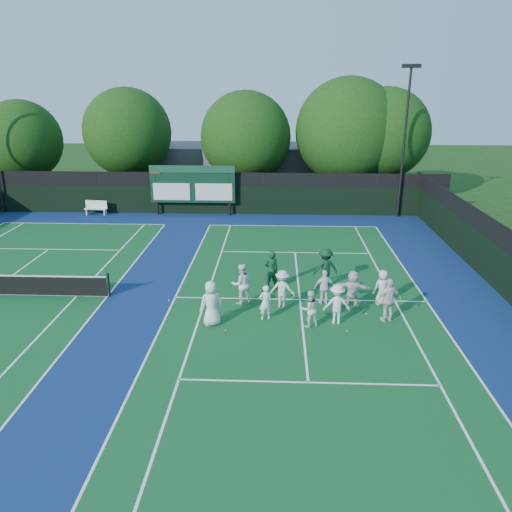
{
  "coord_description": "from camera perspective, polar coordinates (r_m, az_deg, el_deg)",
  "views": [
    {
      "loc": [
        -1.09,
        -19.0,
        8.93
      ],
      "look_at": [
        -2.0,
        3.0,
        1.3
      ],
      "focal_mm": 35.0,
      "sensor_mm": 36.0,
      "label": 1
    }
  ],
  "objects": [
    {
      "name": "coach_left",
      "position": [
        22.72,
        1.77,
        -1.59
      ],
      "size": [
        0.75,
        0.6,
        1.81
      ],
      "primitive_type": "imported",
      "rotation": [
        0.0,
        0.0,
        3.43
      ],
      "color": "#103C23",
      "rests_on": "ground"
    },
    {
      "name": "ground",
      "position": [
        21.02,
        5.14,
        -6.11
      ],
      "size": [
        120.0,
        120.0,
        0.0
      ],
      "primitive_type": "plane",
      "color": "#153A0F",
      "rests_on": "ground"
    },
    {
      "name": "near_court",
      "position": [
        21.92,
        5.03,
        -4.97
      ],
      "size": [
        11.05,
        23.85,
        0.01
      ],
      "color": "#115223",
      "rests_on": "ground"
    },
    {
      "name": "tennis_ball_2",
      "position": [
        19.43,
        10.37,
        -8.48
      ],
      "size": [
        0.07,
        0.07,
        0.07
      ],
      "primitive_type": "sphere",
      "color": "#C4CB17",
      "rests_on": "ground"
    },
    {
      "name": "tennis_ball_1",
      "position": [
        21.87,
        11.08,
        -5.26
      ],
      "size": [
        0.07,
        0.07,
        0.07
      ],
      "primitive_type": "sphere",
      "color": "#C4CB17",
      "rests_on": "ground"
    },
    {
      "name": "tree_a",
      "position": [
        43.47,
        -24.96,
        11.69
      ],
      "size": [
        6.13,
        6.13,
        7.84
      ],
      "color": "#301D0D",
      "rests_on": "ground"
    },
    {
      "name": "player_back_3",
      "position": [
        21.25,
        10.98,
        -3.71
      ],
      "size": [
        1.57,
        0.82,
        1.62
      ],
      "primitive_type": "imported",
      "rotation": [
        0.0,
        0.0,
        2.91
      ],
      "color": "silver",
      "rests_on": "ground"
    },
    {
      "name": "tree_d",
      "position": [
        39.11,
        10.66,
        13.6
      ],
      "size": [
        7.84,
        7.84,
        9.51
      ],
      "color": "#301D0D",
      "rests_on": "ground"
    },
    {
      "name": "clubhouse",
      "position": [
        43.56,
        1.16,
        9.96
      ],
      "size": [
        18.0,
        6.0,
        4.0
      ],
      "primitive_type": "cube",
      "color": "#5B5B60",
      "rests_on": "ground"
    },
    {
      "name": "player_back_0",
      "position": [
        21.19,
        -1.7,
        -3.19
      ],
      "size": [
        1.06,
        0.96,
        1.78
      ],
      "primitive_type": "imported",
      "rotation": [
        0.0,
        0.0,
        3.56
      ],
      "color": "white",
      "rests_on": "ground"
    },
    {
      "name": "player_front_2",
      "position": [
        19.36,
        6.14,
        -6.01
      ],
      "size": [
        0.88,
        0.79,
        1.49
      ],
      "primitive_type": "imported",
      "rotation": [
        0.0,
        0.0,
        3.51
      ],
      "color": "white",
      "rests_on": "ground"
    },
    {
      "name": "player_back_4",
      "position": [
        21.77,
        14.24,
        -3.51
      ],
      "size": [
        0.86,
        0.68,
        1.55
      ],
      "primitive_type": "imported",
      "rotation": [
        0.0,
        0.0,
        3.42
      ],
      "color": "silver",
      "rests_on": "ground"
    },
    {
      "name": "tennis_ball_4",
      "position": [
        23.21,
        1.37,
        -3.42
      ],
      "size": [
        0.07,
        0.07,
        0.07
      ],
      "primitive_type": "sphere",
      "color": "#C4CB17",
      "rests_on": "ground"
    },
    {
      "name": "player_front_4",
      "position": [
        20.28,
        14.92,
        -4.88
      ],
      "size": [
        1.15,
        0.75,
        1.81
      ],
      "primitive_type": "imported",
      "rotation": [
        0.0,
        0.0,
        3.46
      ],
      "color": "silver",
      "rests_on": "ground"
    },
    {
      "name": "tennis_ball_5",
      "position": [
        20.96,
        12.5,
        -6.48
      ],
      "size": [
        0.07,
        0.07,
        0.07
      ],
      "primitive_type": "sphere",
      "color": "#C4CB17",
      "rests_on": "ground"
    },
    {
      "name": "player_front_1",
      "position": [
        19.83,
        1.08,
        -5.32
      ],
      "size": [
        0.61,
        0.49,
        1.45
      ],
      "primitive_type": "imported",
      "rotation": [
        0.0,
        0.0,
        3.45
      ],
      "color": "white",
      "rests_on": "ground"
    },
    {
      "name": "coach_right",
      "position": [
        23.09,
        7.93,
        -1.36
      ],
      "size": [
        1.34,
        1.01,
        1.85
      ],
      "primitive_type": "imported",
      "rotation": [
        0.0,
        0.0,
        3.44
      ],
      "color": "#0D321B",
      "rests_on": "ground"
    },
    {
      "name": "player_back_2",
      "position": [
        21.37,
        7.83,
        -3.55
      ],
      "size": [
        0.94,
        0.51,
        1.52
      ],
      "primitive_type": "imported",
      "rotation": [
        0.0,
        0.0,
        3.3
      ],
      "color": "white",
      "rests_on": "ground"
    },
    {
      "name": "player_front_0",
      "position": [
        19.4,
        -5.14,
        -5.41
      ],
      "size": [
        1.02,
        0.83,
        1.81
      ],
      "primitive_type": "imported",
      "rotation": [
        0.0,
        0.0,
        3.47
      ],
      "color": "white",
      "rests_on": "ground"
    },
    {
      "name": "tennis_ball_3",
      "position": [
        22.03,
        -9.9,
        -5.01
      ],
      "size": [
        0.07,
        0.07,
        0.07
      ],
      "primitive_type": "sphere",
      "color": "#C4CB17",
      "rests_on": "ground"
    },
    {
      "name": "tennis_ball_0",
      "position": [
        19.25,
        -3.5,
        -8.45
      ],
      "size": [
        0.07,
        0.07,
        0.07
      ],
      "primitive_type": "sphere",
      "color": "#C4CB17",
      "rests_on": "ground"
    },
    {
      "name": "player_front_3",
      "position": [
        19.73,
        9.22,
        -5.44
      ],
      "size": [
        1.09,
        0.68,
        1.63
      ],
      "primitive_type": "imported",
      "rotation": [
        0.0,
        0.0,
        3.21
      ],
      "color": "white",
      "rests_on": "ground"
    },
    {
      "name": "tree_b",
      "position": [
        40.35,
        -14.22,
        13.3
      ],
      "size": [
        6.65,
        6.65,
        8.74
      ],
      "color": "#301D0D",
      "rests_on": "ground"
    },
    {
      "name": "scoreboard",
      "position": [
        35.73,
        -7.29,
        8.09
      ],
      "size": [
        6.0,
        0.21,
        3.55
      ],
      "color": "black",
      "rests_on": "ground"
    },
    {
      "name": "tree_c",
      "position": [
        38.84,
        -0.95,
        13.2
      ],
      "size": [
        6.83,
        6.83,
        8.52
      ],
      "color": "#301D0D",
      "rests_on": "ground"
    },
    {
      "name": "tree_e",
      "position": [
        39.6,
        14.65,
        13.16
      ],
      "size": [
        6.73,
        6.73,
        8.78
      ],
      "color": "#301D0D",
      "rests_on": "ground"
    },
    {
      "name": "player_back_1",
      "position": [
        20.89,
        3.03,
        -3.76
      ],
      "size": [
        1.15,
        0.81,
        1.63
      ],
      "primitive_type": "imported",
      "rotation": [
        0.0,
        0.0,
        2.94
      ],
      "color": "silver",
      "rests_on": "ground"
    },
    {
      "name": "bench",
      "position": [
        37.65,
        -17.8,
        5.34
      ],
      "size": [
        1.66,
        0.61,
        1.02
      ],
      "color": "white",
      "rests_on": "ground"
    },
    {
      "name": "light_pole_right",
      "position": [
        35.84,
        16.75,
        14.13
      ],
      "size": [
        1.2,
        0.3,
        10.12
      ],
      "color": "black",
      "rests_on": "ground"
    },
    {
      "name": "court_apron",
      "position": [
        22.44,
        -10.51,
        -4.66
      ],
      "size": [
        34.0,
        32.0,
        0.01
      ],
      "primitive_type": "cube",
      "color": "navy",
      "rests_on": "ground"
    },
    {
      "name": "back_fence",
      "position": [
        36.14,
        -5.53,
        6.93
      ],
      "size": [
        34.0,
        0.08,
        3.0
      ],
      "color": "black",
      "rests_on": "ground"
    }
  ]
}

